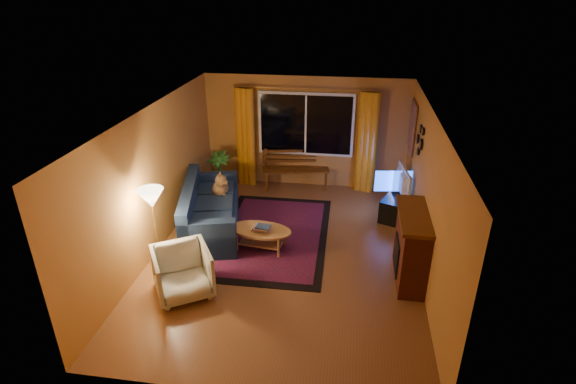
# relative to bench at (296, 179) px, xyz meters

# --- Properties ---
(floor) EXTENTS (4.50, 6.00, 0.02)m
(floor) POSITION_rel_bench_xyz_m (0.19, -2.75, -0.23)
(floor) COLOR brown
(floor) RESTS_ON ground
(ceiling) EXTENTS (4.50, 6.00, 0.02)m
(ceiling) POSITION_rel_bench_xyz_m (0.19, -2.75, 2.29)
(ceiling) COLOR white
(ceiling) RESTS_ON ground
(wall_back) EXTENTS (4.50, 0.02, 2.50)m
(wall_back) POSITION_rel_bench_xyz_m (0.19, 0.26, 1.03)
(wall_back) COLOR #B87935
(wall_back) RESTS_ON ground
(wall_left) EXTENTS (0.02, 6.00, 2.50)m
(wall_left) POSITION_rel_bench_xyz_m (-2.07, -2.75, 1.03)
(wall_left) COLOR #B87935
(wall_left) RESTS_ON ground
(wall_right) EXTENTS (0.02, 6.00, 2.50)m
(wall_right) POSITION_rel_bench_xyz_m (2.45, -2.75, 1.03)
(wall_right) COLOR #B87935
(wall_right) RESTS_ON ground
(window) EXTENTS (2.00, 0.02, 1.30)m
(window) POSITION_rel_bench_xyz_m (0.19, 0.19, 1.23)
(window) COLOR black
(window) RESTS_ON wall_back
(curtain_rod) EXTENTS (3.20, 0.03, 0.03)m
(curtain_rod) POSITION_rel_bench_xyz_m (0.19, 0.15, 2.03)
(curtain_rod) COLOR #BF8C3F
(curtain_rod) RESTS_ON wall_back
(curtain_left) EXTENTS (0.36, 0.36, 2.24)m
(curtain_left) POSITION_rel_bench_xyz_m (-1.16, 0.13, 0.90)
(curtain_left) COLOR orange
(curtain_left) RESTS_ON ground
(curtain_right) EXTENTS (0.36, 0.36, 2.24)m
(curtain_right) POSITION_rel_bench_xyz_m (1.54, 0.13, 0.90)
(curtain_right) COLOR orange
(curtain_right) RESTS_ON ground
(bench) EXTENTS (1.55, 0.73, 0.45)m
(bench) POSITION_rel_bench_xyz_m (0.00, 0.00, 0.00)
(bench) COLOR #4E280C
(bench) RESTS_ON ground
(potted_plant) EXTENTS (0.59, 0.59, 0.94)m
(potted_plant) POSITION_rel_bench_xyz_m (-1.66, -0.45, 0.25)
(potted_plant) COLOR #235B1E
(potted_plant) RESTS_ON ground
(sofa) EXTENTS (1.47, 2.42, 0.91)m
(sofa) POSITION_rel_bench_xyz_m (-1.33, -2.11, 0.23)
(sofa) COLOR #152545
(sofa) RESTS_ON ground
(dog) EXTENTS (0.34, 0.45, 0.48)m
(dog) POSITION_rel_bench_xyz_m (-1.28, -1.60, 0.47)
(dog) COLOR brown
(dog) RESTS_ON sofa
(armchair) EXTENTS (1.08, 1.06, 0.83)m
(armchair) POSITION_rel_bench_xyz_m (-1.17, -4.05, 0.19)
(armchair) COLOR beige
(armchair) RESTS_ON ground
(floor_lamp) EXTENTS (0.27, 0.27, 1.48)m
(floor_lamp) POSITION_rel_bench_xyz_m (-1.75, -3.57, 0.52)
(floor_lamp) COLOR #BF8C3F
(floor_lamp) RESTS_ON ground
(rug) EXTENTS (2.05, 3.19, 0.02)m
(rug) POSITION_rel_bench_xyz_m (-0.14, -2.18, -0.21)
(rug) COLOR maroon
(rug) RESTS_ON ground
(coffee_table) EXTENTS (1.22, 1.22, 0.40)m
(coffee_table) POSITION_rel_bench_xyz_m (-0.26, -2.66, -0.02)
(coffee_table) COLOR #B88147
(coffee_table) RESTS_ON ground
(tv_console) EXTENTS (0.75, 1.16, 0.46)m
(tv_console) POSITION_rel_bench_xyz_m (2.19, -0.98, 0.01)
(tv_console) COLOR black
(tv_console) RESTS_ON ground
(television) EXTENTS (0.25, 0.95, 0.54)m
(television) POSITION_rel_bench_xyz_m (2.19, -0.98, 0.51)
(television) COLOR black
(television) RESTS_ON tv_console
(fireplace) EXTENTS (0.40, 1.20, 1.10)m
(fireplace) POSITION_rel_bench_xyz_m (2.24, -3.15, 0.33)
(fireplace) COLOR maroon
(fireplace) RESTS_ON ground
(mirror_cluster) EXTENTS (0.06, 0.60, 0.56)m
(mirror_cluster) POSITION_rel_bench_xyz_m (2.40, -1.45, 1.58)
(mirror_cluster) COLOR black
(mirror_cluster) RESTS_ON wall_right
(painting) EXTENTS (0.04, 0.76, 0.96)m
(painting) POSITION_rel_bench_xyz_m (2.41, -0.30, 1.43)
(painting) COLOR orange
(painting) RESTS_ON wall_right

